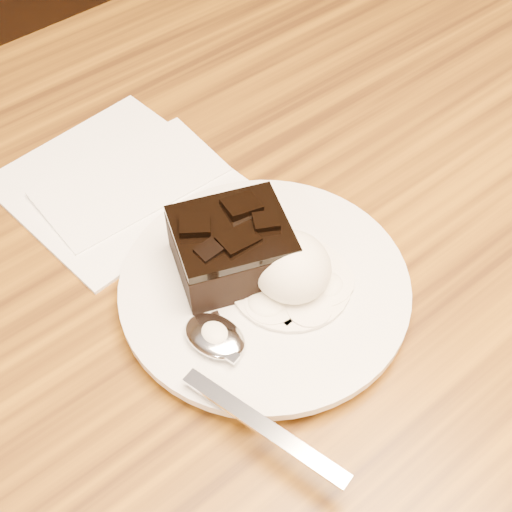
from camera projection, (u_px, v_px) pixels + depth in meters
plate at (265, 290)px, 0.55m from camera, size 0.22×0.22×0.02m
brownie at (232, 250)px, 0.54m from camera, size 0.10×0.10×0.04m
ice_cream_scoop at (291, 267)px, 0.52m from camera, size 0.06×0.06×0.05m
melt_puddle at (290, 282)px, 0.54m from camera, size 0.09×0.09×0.00m
spoon at (215, 337)px, 0.50m from camera, size 0.08×0.19×0.01m
napkin at (115, 182)px, 0.63m from camera, size 0.18×0.18×0.01m
crumb_a at (287, 323)px, 0.52m from camera, size 0.01×0.01×0.00m
crumb_b at (216, 315)px, 0.52m from camera, size 0.01×0.01×0.00m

